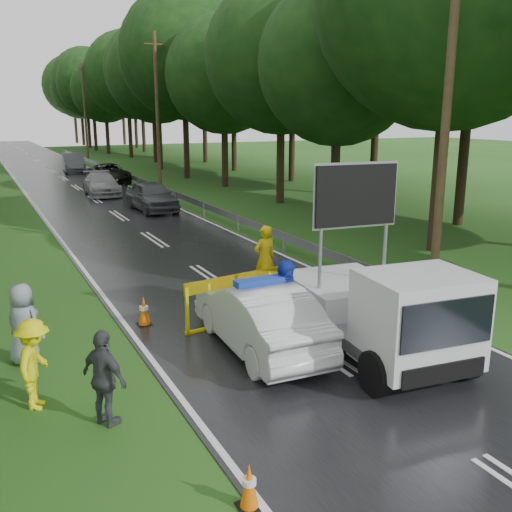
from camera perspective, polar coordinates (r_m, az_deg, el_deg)
ground at (r=12.53m, az=5.96°, el=-9.17°), size 160.00×160.00×0.00m
road at (r=40.46m, az=-17.48°, el=6.54°), size 7.00×140.00×0.02m
guardrail at (r=40.82m, az=-12.30°, el=7.69°), size 0.12×60.06×0.70m
utility_pole_near at (r=16.35m, az=18.55°, el=13.88°), size 1.40×0.24×10.00m
utility_pole_mid at (r=39.37m, az=-9.85°, el=14.17°), size 1.40×0.24×10.00m
utility_pole_far at (r=64.69m, az=-16.74°, el=13.73°), size 1.40×0.24×10.00m
police_sedan at (r=12.19m, az=0.32°, el=-6.14°), size 1.71×4.40×1.57m
work_truck at (r=11.92m, az=12.51°, el=-5.26°), size 2.64×5.06×3.88m
barrier at (r=13.61m, az=-1.62°, el=-3.00°), size 2.96×0.50×1.23m
officer at (r=16.05m, az=0.88°, el=-0.25°), size 0.74×0.53×1.90m
civilian at (r=12.39m, az=3.17°, el=-4.70°), size 1.13×1.02×1.90m
bystander_left at (r=10.55m, az=-21.27°, el=-10.04°), size 0.93×1.18×1.60m
bystander_mid at (r=9.65m, az=-14.91°, el=-11.74°), size 0.81×1.03×1.63m
bystander_right at (r=12.39m, az=-22.23°, el=-6.33°), size 0.95×0.96×1.67m
queue_car_first at (r=29.93m, az=-10.40°, el=5.92°), size 1.94×4.52×1.52m
queue_car_second at (r=36.30m, az=-15.18°, el=6.95°), size 2.24×4.81×1.36m
queue_car_third at (r=42.51m, az=-14.44°, el=8.00°), size 2.37×4.96×1.36m
queue_car_fourth at (r=51.31m, az=-17.78°, el=8.88°), size 2.08×4.89×1.57m
cone_near_left at (r=7.86m, az=-0.69°, el=-22.05°), size 0.30×0.30×0.64m
cone_center at (r=12.36m, az=5.64°, el=-7.80°), size 0.33×0.33×0.70m
cone_far at (r=17.17m, az=1.04°, el=-1.28°), size 0.36×0.36×0.77m
cone_left_mid at (r=13.89m, az=-11.15°, el=-5.44°), size 0.34×0.34×0.73m
cone_right at (r=15.72m, az=13.36°, el=-3.25°), size 0.34×0.34×0.71m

